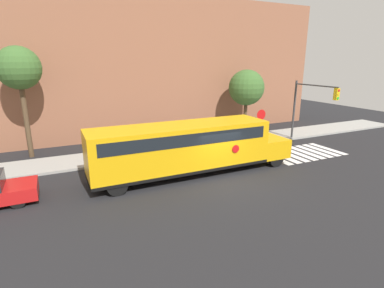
# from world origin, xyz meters

# --- Properties ---
(ground_plane) EXTENTS (60.00, 60.00, 0.00)m
(ground_plane) POSITION_xyz_m (0.00, 0.00, 0.00)
(ground_plane) COLOR black
(sidewalk_strip) EXTENTS (44.00, 3.00, 0.15)m
(sidewalk_strip) POSITION_xyz_m (0.00, 6.50, 0.07)
(sidewalk_strip) COLOR #9E9E99
(sidewalk_strip) RESTS_ON ground
(building_backdrop) EXTENTS (32.00, 4.00, 11.34)m
(building_backdrop) POSITION_xyz_m (0.00, 13.00, 5.67)
(building_backdrop) COLOR #935B42
(building_backdrop) RESTS_ON ground
(crosswalk_stripes) EXTENTS (5.40, 3.20, 0.01)m
(crosswalk_stripes) POSITION_xyz_m (7.53, 2.00, 0.00)
(crosswalk_stripes) COLOR white
(crosswalk_stripes) RESTS_ON ground
(school_bus) EXTENTS (11.77, 2.57, 2.89)m
(school_bus) POSITION_xyz_m (-1.41, 1.73, 1.68)
(school_bus) COLOR #EAA80F
(school_bus) RESTS_ON ground
(stop_sign) EXTENTS (0.79, 0.10, 2.62)m
(stop_sign) POSITION_xyz_m (6.53, 5.50, 1.77)
(stop_sign) COLOR #38383A
(stop_sign) RESTS_ON ground
(traffic_light) EXTENTS (0.28, 4.01, 4.73)m
(traffic_light) POSITION_xyz_m (9.59, 3.85, 3.21)
(traffic_light) COLOR #38383A
(traffic_light) RESTS_ON ground
(tree_near_sidewalk) EXTENTS (2.67, 2.67, 7.12)m
(tree_near_sidewalk) POSITION_xyz_m (-9.51, 9.08, 5.70)
(tree_near_sidewalk) COLOR brown
(tree_near_sidewalk) RESTS_ON ground
(tree_far_sidewalk) EXTENTS (3.04, 3.04, 5.51)m
(tree_far_sidewalk) POSITION_xyz_m (7.35, 8.72, 3.96)
(tree_far_sidewalk) COLOR brown
(tree_far_sidewalk) RESTS_ON ground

